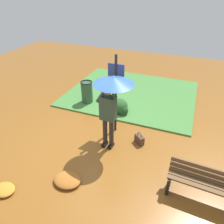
% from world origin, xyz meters
% --- Properties ---
extents(ground_plane, '(18.00, 18.00, 0.00)m').
position_xyz_m(ground_plane, '(0.00, 0.00, 0.00)').
color(ground_plane, brown).
extents(grass_verge, '(4.80, 4.00, 0.05)m').
position_xyz_m(grass_verge, '(-0.16, 3.22, 0.03)').
color(grass_verge, '#47843D').
rests_on(grass_verge, ground_plane).
extents(person_with_umbrella, '(0.96, 0.96, 2.04)m').
position_xyz_m(person_with_umbrella, '(0.23, 0.05, 1.55)').
color(person_with_umbrella, '#2D2823').
rests_on(person_with_umbrella, ground_plane).
extents(info_sign_post, '(0.44, 0.07, 2.30)m').
position_xyz_m(info_sign_post, '(0.08, 0.77, 1.44)').
color(info_sign_post, black).
rests_on(info_sign_post, ground_plane).
extents(handbag, '(0.32, 0.30, 0.37)m').
position_xyz_m(handbag, '(0.91, 0.44, 0.13)').
color(handbag, '#4C3323').
rests_on(handbag, ground_plane).
extents(park_bench, '(1.40, 0.44, 0.75)m').
position_xyz_m(park_bench, '(2.54, -0.78, 0.40)').
color(park_bench, black).
rests_on(park_bench, ground_plane).
extents(trash_bin, '(0.42, 0.42, 0.83)m').
position_xyz_m(trash_bin, '(-1.45, 1.94, 0.42)').
color(trash_bin, '#2D5138').
rests_on(trash_bin, ground_plane).
extents(shrub_cluster, '(0.63, 0.57, 0.51)m').
position_xyz_m(shrub_cluster, '(-0.11, 1.70, 0.24)').
color(shrub_cluster, '#285628').
rests_on(shrub_cluster, ground_plane).
extents(leaf_pile_near_person, '(0.49, 0.39, 0.11)m').
position_xyz_m(leaf_pile_near_person, '(-1.35, -2.16, 0.05)').
color(leaf_pile_near_person, '#C68428').
rests_on(leaf_pile_near_person, ground_plane).
extents(leaf_pile_by_bench, '(0.63, 0.50, 0.14)m').
position_xyz_m(leaf_pile_by_bench, '(-0.23, -1.46, 0.07)').
color(leaf_pile_by_bench, '#A86023').
rests_on(leaf_pile_by_bench, ground_plane).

